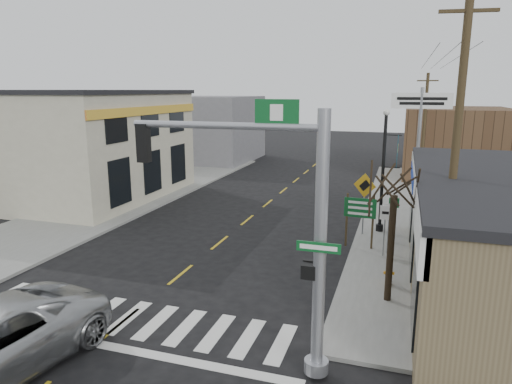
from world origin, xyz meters
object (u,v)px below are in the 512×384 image
(guide_sign, at_px, (360,213))
(utility_pole_near, at_px, (456,149))
(bare_tree, at_px, (396,176))
(dance_center_sign, at_px, (420,119))
(utility_pole_far, at_px, (424,131))
(traffic_signal_pole, at_px, (288,216))
(fire_hydrant, at_px, (389,273))
(lamp_post, at_px, (385,162))

(guide_sign, xyz_separation_m, utility_pole_near, (3.20, -4.17, 3.44))
(guide_sign, height_order, bare_tree, bare_tree)
(guide_sign, relative_size, dance_center_sign, 0.35)
(utility_pole_far, bearing_deg, dance_center_sign, -88.81)
(traffic_signal_pole, height_order, fire_hydrant, traffic_signal_pole)
(fire_hydrant, distance_m, bare_tree, 4.03)
(lamp_post, xyz_separation_m, dance_center_sign, (1.63, 5.20, 1.80))
(fire_hydrant, relative_size, lamp_post, 0.13)
(guide_sign, xyz_separation_m, bare_tree, (1.44, -5.02, 2.64))
(utility_pole_near, bearing_deg, utility_pole_far, 83.64)
(lamp_post, bearing_deg, dance_center_sign, 62.41)
(traffic_signal_pole, relative_size, guide_sign, 2.74)
(traffic_signal_pole, relative_size, dance_center_sign, 0.95)
(bare_tree, bearing_deg, guide_sign, 105.98)
(bare_tree, relative_size, utility_pole_far, 0.67)
(utility_pole_far, bearing_deg, traffic_signal_pole, -93.40)
(guide_sign, relative_size, bare_tree, 0.45)
(traffic_signal_pole, distance_m, utility_pole_far, 24.20)
(fire_hydrant, height_order, utility_pole_far, utility_pole_far)
(lamp_post, relative_size, dance_center_sign, 0.85)
(dance_center_sign, bearing_deg, utility_pole_far, 87.12)
(dance_center_sign, distance_m, utility_pole_near, 12.21)
(traffic_signal_pole, xyz_separation_m, lamp_post, (1.72, 12.57, -0.49))
(dance_center_sign, distance_m, utility_pole_far, 6.25)
(bare_tree, bearing_deg, dance_center_sign, 85.54)
(fire_hydrant, relative_size, bare_tree, 0.15)
(traffic_signal_pole, bearing_deg, lamp_post, 81.85)
(guide_sign, bearing_deg, utility_pole_far, 82.20)
(bare_tree, bearing_deg, fire_hydrant, 90.49)
(guide_sign, height_order, utility_pole_far, utility_pole_far)
(fire_hydrant, distance_m, utility_pole_near, 4.96)
(lamp_post, distance_m, utility_pole_near, 7.55)
(fire_hydrant, height_order, dance_center_sign, dance_center_sign)
(bare_tree, height_order, utility_pole_far, utility_pole_far)
(lamp_post, relative_size, utility_pole_near, 0.61)
(traffic_signal_pole, distance_m, dance_center_sign, 18.13)
(dance_center_sign, bearing_deg, bare_tree, -92.81)
(dance_center_sign, bearing_deg, utility_pole_near, -84.86)
(lamp_post, xyz_separation_m, bare_tree, (0.61, -7.85, 0.76))
(guide_sign, relative_size, utility_pole_far, 0.30)
(fire_hydrant, bearing_deg, guide_sign, 110.89)
(lamp_post, height_order, utility_pole_far, utility_pole_far)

